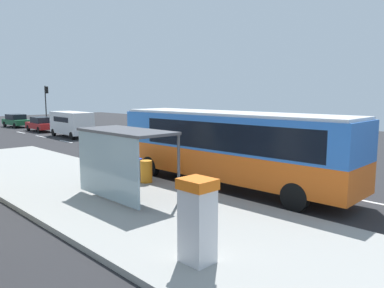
% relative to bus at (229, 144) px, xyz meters
% --- Properties ---
extents(ground_plane, '(56.00, 92.00, 0.04)m').
position_rel_bus_xyz_m(ground_plane, '(1.71, 14.28, -1.86)').
color(ground_plane, '#262628').
extents(sidewalk_platform, '(6.20, 30.00, 0.18)m').
position_rel_bus_xyz_m(sidewalk_platform, '(-4.69, 2.28, -1.75)').
color(sidewalk_platform, '#999993').
rests_on(sidewalk_platform, ground).
extents(lane_stripe_seg_1, '(0.16, 2.20, 0.01)m').
position_rel_bus_xyz_m(lane_stripe_seg_1, '(1.96, -0.72, -1.84)').
color(lane_stripe_seg_1, silver).
rests_on(lane_stripe_seg_1, ground).
extents(lane_stripe_seg_2, '(0.16, 2.20, 0.01)m').
position_rel_bus_xyz_m(lane_stripe_seg_2, '(1.96, 4.28, -1.84)').
color(lane_stripe_seg_2, silver).
rests_on(lane_stripe_seg_2, ground).
extents(lane_stripe_seg_3, '(0.16, 2.20, 0.01)m').
position_rel_bus_xyz_m(lane_stripe_seg_3, '(1.96, 9.28, -1.84)').
color(lane_stripe_seg_3, silver).
rests_on(lane_stripe_seg_3, ground).
extents(lane_stripe_seg_4, '(0.16, 2.20, 0.01)m').
position_rel_bus_xyz_m(lane_stripe_seg_4, '(1.96, 14.28, -1.84)').
color(lane_stripe_seg_4, silver).
rests_on(lane_stripe_seg_4, ground).
extents(lane_stripe_seg_5, '(0.16, 2.20, 0.01)m').
position_rel_bus_xyz_m(lane_stripe_seg_5, '(1.96, 19.28, -1.84)').
color(lane_stripe_seg_5, silver).
rests_on(lane_stripe_seg_5, ground).
extents(lane_stripe_seg_6, '(0.16, 2.20, 0.01)m').
position_rel_bus_xyz_m(lane_stripe_seg_6, '(1.96, 24.28, -1.84)').
color(lane_stripe_seg_6, silver).
rests_on(lane_stripe_seg_6, ground).
extents(lane_stripe_seg_7, '(0.16, 2.20, 0.01)m').
position_rel_bus_xyz_m(lane_stripe_seg_7, '(1.96, 29.28, -1.84)').
color(lane_stripe_seg_7, silver).
rests_on(lane_stripe_seg_7, ground).
extents(bus, '(2.84, 11.08, 3.21)m').
position_rel_bus_xyz_m(bus, '(0.00, 0.00, 0.00)').
color(bus, orange).
rests_on(bus, ground).
extents(white_van, '(2.22, 5.28, 2.30)m').
position_rel_bus_xyz_m(white_van, '(3.91, 22.05, -0.50)').
color(white_van, white).
rests_on(white_van, ground).
extents(sedan_near, '(2.00, 4.47, 1.52)m').
position_rel_bus_xyz_m(sedan_near, '(4.01, 36.21, -1.05)').
color(sedan_near, '#195933').
rests_on(sedan_near, ground).
extents(sedan_far, '(1.96, 4.46, 1.52)m').
position_rel_bus_xyz_m(sedan_far, '(4.01, 29.05, -1.05)').
color(sedan_far, '#A51919').
rests_on(sedan_far, ground).
extents(ticket_machine, '(0.66, 0.76, 1.94)m').
position_rel_bus_xyz_m(ticket_machine, '(-6.37, -4.41, -0.67)').
color(ticket_machine, silver).
rests_on(ticket_machine, sidewalk_platform).
extents(recycling_bin_orange, '(0.52, 0.52, 0.95)m').
position_rel_bus_xyz_m(recycling_bin_orange, '(-2.49, 2.54, -1.19)').
color(recycling_bin_orange, orange).
rests_on(recycling_bin_orange, sidewalk_platform).
extents(recycling_bin_blue, '(0.52, 0.52, 0.95)m').
position_rel_bus_xyz_m(recycling_bin_blue, '(-2.49, 3.24, -1.19)').
color(recycling_bin_blue, blue).
rests_on(recycling_bin_blue, sidewalk_platform).
extents(recycling_bin_green, '(0.52, 0.52, 0.95)m').
position_rel_bus_xyz_m(recycling_bin_green, '(-2.49, 3.94, -1.19)').
color(recycling_bin_green, green).
rests_on(recycling_bin_green, sidewalk_platform).
extents(recycling_bin_yellow, '(0.52, 0.52, 0.95)m').
position_rel_bus_xyz_m(recycling_bin_yellow, '(-2.49, 4.64, -1.19)').
color(recycling_bin_yellow, yellow).
rests_on(recycling_bin_yellow, sidewalk_platform).
extents(traffic_light_near_side, '(0.49, 0.28, 4.90)m').
position_rel_bus_xyz_m(traffic_light_near_side, '(7.21, 34.94, 1.42)').
color(traffic_light_near_side, '#2D2D2D').
rests_on(traffic_light_near_side, ground).
extents(bus_shelter, '(1.80, 4.00, 2.50)m').
position_rel_bus_xyz_m(bus_shelter, '(-4.70, 1.21, 0.25)').
color(bus_shelter, '#4C4C51').
rests_on(bus_shelter, sidewalk_platform).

